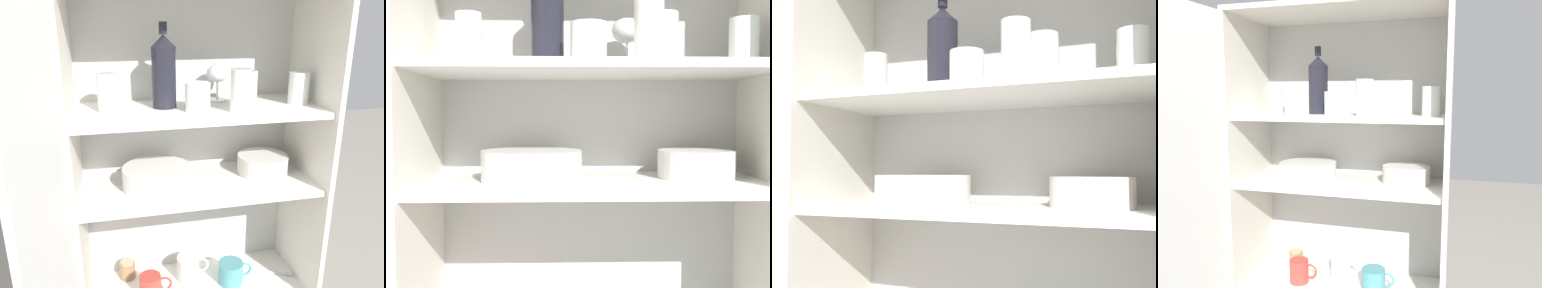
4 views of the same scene
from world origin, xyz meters
TOP-DOWN VIEW (x-y plane):
  - cupboard_back_panel at (0.00, 0.34)m, footprint 0.84×0.02m
  - cupboard_side_left at (-0.41, 0.17)m, footprint 0.02×0.37m
  - cupboard_side_right at (0.41, 0.17)m, footprint 0.02×0.37m
  - shelf_board_middle at (0.00, 0.17)m, footprint 0.81×0.33m
  - shelf_board_upper at (0.00, 0.17)m, footprint 0.81×0.33m
  - tumbler_glass_0 at (-0.02, 0.12)m, footprint 0.08×0.08m
  - tumbler_glass_1 at (0.11, 0.08)m, footprint 0.06×0.06m
  - tumbler_glass_2 at (0.16, 0.15)m, footprint 0.07×0.07m
  - tumbler_glass_3 at (-0.29, 0.17)m, footprint 0.06×0.06m
  - tumbler_glass_4 at (0.35, 0.15)m, footprint 0.07×0.07m
  - wine_glass_0 at (0.09, 0.26)m, footprint 0.08×0.08m
  - wine_bottle at (-0.11, 0.20)m, footprint 0.08×0.08m
  - plate_stack_white at (-0.15, 0.16)m, footprint 0.24×0.24m
  - mixing_bowl_large at (0.25, 0.20)m, footprint 0.19×0.19m

SIDE VIEW (x-z plane):
  - cupboard_back_panel at x=0.00m, z-range 0.00..1.47m
  - cupboard_side_left at x=-0.41m, z-range 0.00..1.47m
  - cupboard_side_right at x=0.41m, z-range 0.00..1.47m
  - shelf_board_middle at x=0.00m, z-range 0.79..0.81m
  - plate_stack_white at x=-0.15m, z-range 0.81..0.88m
  - mixing_bowl_large at x=0.25m, z-range 0.81..0.88m
  - shelf_board_upper at x=0.00m, z-range 1.06..1.08m
  - tumbler_glass_0 at x=-0.02m, z-range 1.08..1.17m
  - tumbler_glass_4 at x=0.35m, z-range 1.08..1.19m
  - tumbler_glass_2 at x=0.16m, z-range 1.08..1.20m
  - tumbler_glass_3 at x=-0.29m, z-range 1.08..1.20m
  - tumbler_glass_1 at x=0.11m, z-range 1.08..1.21m
  - wine_glass_0 at x=0.09m, z-range 1.11..1.24m
  - wine_bottle at x=-0.11m, z-range 1.06..1.33m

